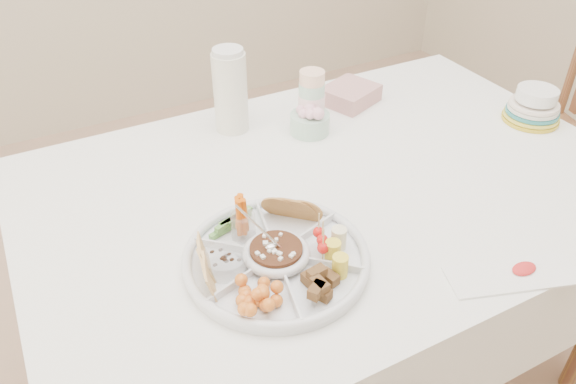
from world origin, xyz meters
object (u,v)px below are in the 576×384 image
dining_table (329,288)px  plate_stack (534,104)px  party_tray (276,256)px  thermos (230,90)px  chair (549,129)px

dining_table → plate_stack: size_ratio=9.35×
party_tray → thermos: (0.14, 0.56, 0.10)m
thermos → party_tray: bearing=-104.3°
chair → party_tray: (-1.38, -0.42, 0.29)m
dining_table → party_tray: party_tray is taller
party_tray → thermos: bearing=75.7°
dining_table → chair: 1.15m
dining_table → chair: (1.12, 0.23, 0.11)m
party_tray → plate_stack: 0.96m
dining_table → thermos: (-0.12, 0.37, 0.50)m
chair → thermos: bearing=-171.1°
party_tray → plate_stack: bearing=11.7°
chair → plate_stack: 0.59m
thermos → plate_stack: bearing=-24.7°
party_tray → dining_table: bearing=36.2°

